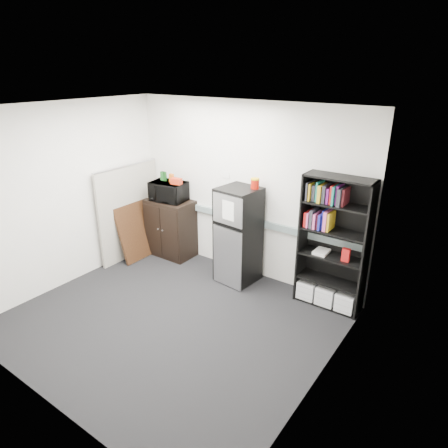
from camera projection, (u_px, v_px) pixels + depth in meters
name	position (u px, v px, depth m)	size (l,w,h in m)	color
floor	(172.00, 320.00, 5.29)	(4.00, 4.00, 0.00)	black
wall_back	(245.00, 191.00, 6.12)	(4.00, 0.02, 2.70)	white
wall_right	(324.00, 272.00, 3.72)	(0.02, 3.50, 2.70)	white
wall_left	(66.00, 196.00, 5.87)	(0.02, 3.50, 2.70)	white
ceiling	(160.00, 109.00, 4.30)	(4.00, 3.50, 0.02)	white
electrical_raceway	(243.00, 219.00, 6.26)	(3.92, 0.05, 0.10)	gray
wall_note	(226.00, 175.00, 6.23)	(0.14, 0.00, 0.10)	white
bookshelf	(333.00, 245.00, 5.32)	(0.90, 0.34, 1.85)	black
cubicle_partition	(130.00, 212.00, 6.83)	(0.06, 1.30, 1.62)	#A7A094
cabinet	(171.00, 228.00, 6.97)	(0.81, 0.53, 1.01)	black
microwave	(168.00, 191.00, 6.71)	(0.59, 0.40, 0.32)	black
snack_box_a	(163.00, 176.00, 6.73)	(0.07, 0.05, 0.15)	#18551E
snack_box_b	(164.00, 176.00, 6.71)	(0.07, 0.05, 0.15)	#0C380F
snack_box_c	(171.00, 178.00, 6.62)	(0.07, 0.05, 0.14)	#C95D12
snack_bag	(176.00, 181.00, 6.51)	(0.18, 0.10, 0.10)	red
refrigerator	(238.00, 236.00, 6.04)	(0.61, 0.64, 1.49)	black
coffee_can	(255.00, 183.00, 5.72)	(0.12, 0.12, 0.17)	#A51407
framed_poster	(137.00, 230.00, 6.89)	(0.30, 0.77, 0.96)	black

